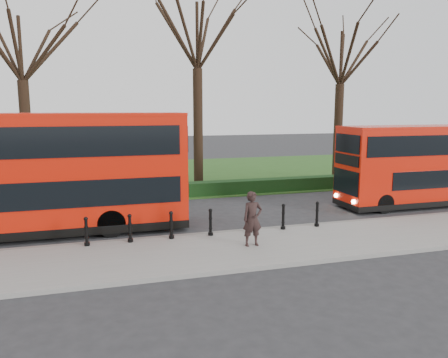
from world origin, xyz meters
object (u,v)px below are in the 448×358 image
object	(u,v)px
bus_lead	(31,175)
bus_rear	(434,165)
bollard_row	(210,223)
pedestrian	(252,219)

from	to	relation	value
bus_lead	bus_rear	xyz separation A→B (m)	(19.22, 0.11, -0.35)
bollard_row	bus_rear	world-z (taller)	bus_rear
bus_lead	pedestrian	size ratio (longest dim) A/B	6.16
bollard_row	bus_lead	xyz separation A→B (m)	(-6.58, 2.58, 1.76)
bus_rear	pedestrian	bearing A→B (deg)	-159.43
bus_rear	pedestrian	xyz separation A→B (m)	(-11.54, -4.33, -0.93)
bollard_row	bus_rear	distance (m)	13.00
bus_lead	bus_rear	world-z (taller)	bus_lead
bollard_row	bus_lead	distance (m)	7.28
bus_lead	bus_rear	bearing A→B (deg)	0.32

